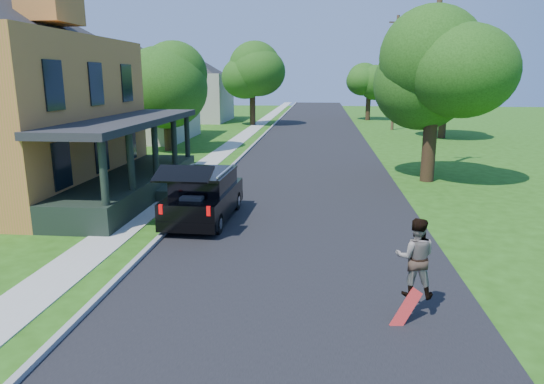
# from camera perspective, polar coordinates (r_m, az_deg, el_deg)

# --- Properties ---
(ground) EXTENTS (140.00, 140.00, 0.00)m
(ground) POSITION_cam_1_polar(r_m,az_deg,el_deg) (13.03, 2.75, -7.60)
(ground) COLOR #244D0F
(ground) RESTS_ON ground
(street) EXTENTS (8.00, 120.00, 0.02)m
(street) POSITION_cam_1_polar(r_m,az_deg,el_deg) (32.49, 4.65, 5.09)
(street) COLOR black
(street) RESTS_ON ground
(curb) EXTENTS (0.15, 120.00, 0.12)m
(curb) POSITION_cam_1_polar(r_m,az_deg,el_deg) (32.82, -2.46, 5.20)
(curb) COLOR gray
(curb) RESTS_ON ground
(sidewalk) EXTENTS (1.30, 120.00, 0.03)m
(sidewalk) POSITION_cam_1_polar(r_m,az_deg,el_deg) (33.07, -5.13, 5.22)
(sidewalk) COLOR #9B9A92
(sidewalk) RESTS_ON ground
(front_walk) EXTENTS (6.50, 1.20, 0.03)m
(front_walk) POSITION_cam_1_polar(r_m,az_deg,el_deg) (21.29, -22.75, -0.33)
(front_walk) COLOR #9B9A92
(front_walk) RESTS_ON ground
(neighbor_house_mid) EXTENTS (12.78, 12.78, 8.30)m
(neighbor_house_mid) POSITION_cam_1_polar(r_m,az_deg,el_deg) (38.81, -15.92, 12.19)
(neighbor_house_mid) COLOR #A3A290
(neighbor_house_mid) RESTS_ON ground
(neighbor_house_far) EXTENTS (12.78, 12.78, 8.30)m
(neighbor_house_far) POSITION_cam_1_polar(r_m,az_deg,el_deg) (54.03, -9.61, 12.70)
(neighbor_house_far) COLOR #A3A290
(neighbor_house_far) RESTS_ON ground
(black_suv) EXTENTS (1.91, 4.68, 2.16)m
(black_suv) POSITION_cam_1_polar(r_m,az_deg,el_deg) (16.18, -8.01, -0.47)
(black_suv) COLOR black
(black_suv) RESTS_ON ground
(skateboarder) EXTENTS (0.83, 0.68, 1.60)m
(skateboarder) POSITION_cam_1_polar(r_m,az_deg,el_deg) (9.96, 16.51, -7.39)
(skateboarder) COLOR black
(skateboarder) RESTS_ON ground
(skateboard) EXTENTS (0.66, 0.41, 0.78)m
(skateboard) POSITION_cam_1_polar(r_m,az_deg,el_deg) (9.97, 15.48, -13.30)
(skateboard) COLOR #9E0F0D
(skateboard) RESTS_ON ground
(tree_left_mid) EXTENTS (5.87, 5.99, 7.38)m
(tree_left_mid) POSITION_cam_1_polar(r_m,az_deg,el_deg) (32.06, -12.47, 13.09)
(tree_left_mid) COLOR black
(tree_left_mid) RESTS_ON ground
(tree_left_far) EXTENTS (5.49, 5.48, 8.04)m
(tree_left_far) POSITION_cam_1_polar(r_m,az_deg,el_deg) (48.55, -2.37, 14.13)
(tree_left_far) COLOR black
(tree_left_far) RESTS_ON ground
(tree_right_near) EXTENTS (5.24, 5.01, 7.79)m
(tree_right_near) POSITION_cam_1_polar(r_m,az_deg,el_deg) (22.97, 18.51, 13.75)
(tree_right_near) COLOR black
(tree_right_near) RESTS_ON ground
(tree_right_mid) EXTENTS (6.74, 6.42, 8.25)m
(tree_right_mid) POSITION_cam_1_polar(r_m,az_deg,el_deg) (40.24, 19.81, 13.67)
(tree_right_mid) COLOR black
(tree_right_mid) RESTS_ON ground
(tree_right_far) EXTENTS (5.59, 5.25, 7.11)m
(tree_right_far) POSITION_cam_1_polar(r_m,az_deg,el_deg) (55.19, 11.34, 13.17)
(tree_right_far) COLOR black
(tree_right_far) RESTS_ON ground
(utility_pole_near) EXTENTS (1.61, 0.32, 9.40)m
(utility_pole_near) POSITION_cam_1_polar(r_m,az_deg,el_deg) (25.43, 18.54, 13.12)
(utility_pole_near) COLOR #493021
(utility_pole_near) RESTS_ON ground
(utility_pole_far) EXTENTS (1.56, 0.57, 9.84)m
(utility_pole_far) POSITION_cam_1_polar(r_m,az_deg,el_deg) (45.22, 14.29, 13.49)
(utility_pole_far) COLOR #493021
(utility_pole_far) RESTS_ON ground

